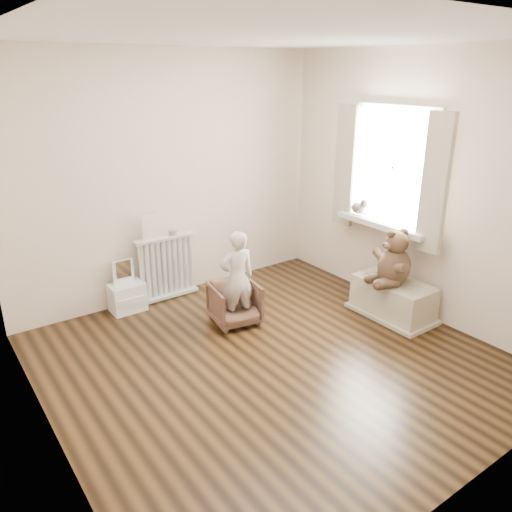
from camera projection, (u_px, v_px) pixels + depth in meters
floor at (272, 360)px, 4.35m from camera, size 3.60×3.60×0.01m
ceiling at (276, 35)px, 3.44m from camera, size 3.60×3.60×0.01m
back_wall at (170, 178)px, 5.27m from camera, size 3.60×0.02×2.60m
front_wall at (490, 296)px, 2.53m from camera, size 3.60×0.02×2.60m
left_wall at (30, 266)px, 2.91m from camera, size 0.02×3.60×2.60m
right_wall at (420, 187)px, 4.88m from camera, size 0.02×3.60×2.60m
window at (394, 168)px, 5.03m from camera, size 0.03×0.90×1.10m
window_sill at (383, 224)px, 5.19m from camera, size 0.22×1.10×0.06m
curtain_left at (435, 185)px, 4.56m from camera, size 0.06×0.26×1.30m
curtain_right at (345, 166)px, 5.43m from camera, size 0.06×0.26×1.30m
radiator at (167, 265)px, 5.41m from camera, size 0.68×0.13×0.71m
paper_doll at (150, 226)px, 5.15m from camera, size 0.17×0.02×0.28m
tin_a at (173, 232)px, 5.33m from camera, size 0.09×0.09×0.06m
toy_vanity at (126, 286)px, 5.16m from camera, size 0.35×0.25×0.55m
armchair at (235, 303)px, 4.93m from camera, size 0.52×0.53×0.42m
child at (237, 278)px, 4.80m from camera, size 0.38×0.28×0.95m
toy_bench at (393, 297)px, 5.08m from camera, size 0.42×0.80×0.38m
teddy_bear at (395, 256)px, 4.87m from camera, size 0.53×0.46×0.56m
plush_cat at (359, 205)px, 5.39m from camera, size 0.16×0.24×0.19m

